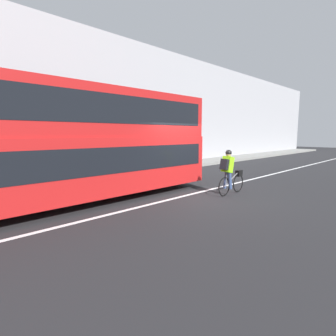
% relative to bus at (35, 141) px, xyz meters
% --- Properties ---
extents(ground_plane, '(80.00, 80.00, 0.00)m').
position_rel_bus_xyz_m(ground_plane, '(4.50, -1.98, -1.95)').
color(ground_plane, '#232326').
extents(road_center_line, '(50.00, 0.14, 0.01)m').
position_rel_bus_xyz_m(road_center_line, '(4.50, -1.76, -1.94)').
color(road_center_line, silver).
rests_on(road_center_line, ground_plane).
extents(sidewalk_curb, '(60.00, 2.41, 0.15)m').
position_rel_bus_xyz_m(sidewalk_curb, '(4.50, 4.12, -1.87)').
color(sidewalk_curb, gray).
rests_on(sidewalk_curb, ground_plane).
extents(building_facade, '(60.00, 0.30, 7.62)m').
position_rel_bus_xyz_m(building_facade, '(4.50, 5.48, 1.86)').
color(building_facade, '#9E9EA3').
rests_on(building_facade, ground_plane).
extents(bus, '(11.59, 2.46, 3.50)m').
position_rel_bus_xyz_m(bus, '(0.00, 0.00, 0.00)').
color(bus, black).
rests_on(bus, ground_plane).
extents(cyclist_on_bike, '(1.57, 0.32, 1.59)m').
position_rel_bus_xyz_m(cyclist_on_bike, '(5.40, -2.73, -1.09)').
color(cyclist_on_bike, black).
rests_on(cyclist_on_bike, ground_plane).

